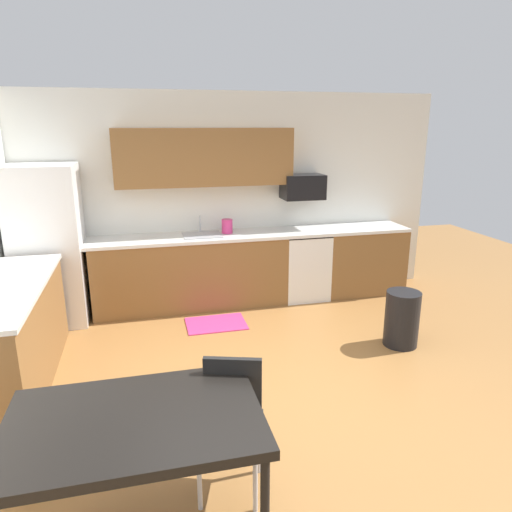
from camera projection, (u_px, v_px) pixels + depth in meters
name	position (u px, v px, depth m)	size (l,w,h in m)	color
ground_plane	(283.00, 396.00, 4.07)	(12.00, 12.00, 0.00)	#9E6B38
wall_back	(226.00, 198.00, 6.18)	(5.80, 0.10, 2.70)	silver
cabinet_run_back	(191.00, 273.00, 5.97)	(2.43, 0.60, 0.90)	brown
cabinet_run_back_right	(361.00, 261.00, 6.52)	(1.12, 0.60, 0.90)	brown
cabinet_run_left	(12.00, 338.00, 4.16)	(0.60, 2.00, 0.90)	brown
countertop_back	(232.00, 235.00, 5.97)	(4.80, 0.64, 0.04)	silver
countertop_left	(5.00, 288.00, 4.04)	(0.64, 2.00, 0.04)	silver
upper_cabinets_back	(205.00, 157.00, 5.75)	(2.20, 0.34, 0.70)	brown
refrigerator	(48.00, 246.00, 5.39)	(0.76, 0.70, 1.86)	white
oven_range	(303.00, 265.00, 6.32)	(0.60, 0.60, 0.91)	white
microwave	(303.00, 187.00, 6.13)	(0.54, 0.36, 0.32)	black
sink_basin	(202.00, 240.00, 5.89)	(0.48, 0.40, 0.14)	#A5A8AD
sink_faucet	(200.00, 225.00, 6.01)	(0.02, 0.02, 0.24)	#B2B5BA
dining_table	(135.00, 427.00, 2.57)	(1.40, 0.90, 0.74)	black
chair_near_table	(231.00, 415.00, 2.96)	(0.50, 0.50, 0.85)	black
trash_bin	(402.00, 319.00, 4.94)	(0.36, 0.36, 0.60)	black
floor_mat	(216.00, 324.00, 5.53)	(0.70, 0.50, 0.01)	#CC3372
kettle	(227.00, 227.00, 5.98)	(0.14, 0.14, 0.20)	#CC3372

